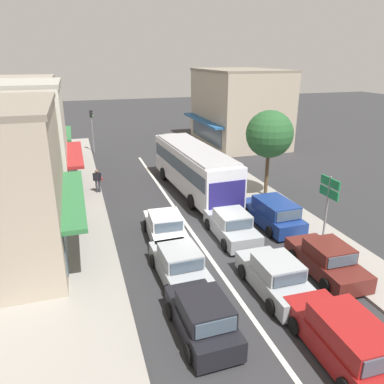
# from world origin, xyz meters

# --- Properties ---
(ground_plane) EXTENTS (140.00, 140.00, 0.00)m
(ground_plane) POSITION_xyz_m (0.00, 0.00, 0.00)
(ground_plane) COLOR #2D2D30
(lane_centre_line) EXTENTS (0.20, 28.00, 0.01)m
(lane_centre_line) POSITION_xyz_m (0.00, 4.00, 0.00)
(lane_centre_line) COLOR silver
(lane_centre_line) RESTS_ON ground
(sidewalk_left) EXTENTS (5.20, 44.00, 0.14)m
(sidewalk_left) POSITION_xyz_m (-6.80, 6.00, 0.07)
(sidewalk_left) COLOR gray
(sidewalk_left) RESTS_ON ground
(kerb_right) EXTENTS (2.80, 44.00, 0.12)m
(kerb_right) POSITION_xyz_m (6.20, 6.00, 0.06)
(kerb_right) COLOR gray
(kerb_right) RESTS_ON ground
(shopfront_mid_block) EXTENTS (9.01, 7.93, 7.59)m
(shopfront_mid_block) POSITION_xyz_m (-10.18, 10.07, 3.79)
(shopfront_mid_block) COLOR silver
(shopfront_mid_block) RESTS_ON ground
(shopfront_far_end) EXTENTS (7.64, 7.20, 7.52)m
(shopfront_far_end) POSITION_xyz_m (-10.18, 17.87, 3.75)
(shopfront_far_end) COLOR beige
(shopfront_far_end) RESTS_ON ground
(building_right_far) EXTENTS (8.42, 11.19, 7.81)m
(building_right_far) POSITION_xyz_m (11.48, 21.06, 3.90)
(building_right_far) COLOR #B2A38E
(building_right_far) RESTS_ON ground
(city_bus) EXTENTS (3.14, 10.97, 3.23)m
(city_bus) POSITION_xyz_m (2.07, 7.42, 1.88)
(city_bus) COLOR silver
(city_bus) RESTS_ON ground
(sedan_behind_bus_near) EXTENTS (1.91, 4.20, 1.47)m
(sedan_behind_bus_near) POSITION_xyz_m (1.62, -4.99, 0.66)
(sedan_behind_bus_near) COLOR #9EA3A8
(sedan_behind_bus_near) RESTS_ON ground
(sedan_queue_gap_filler) EXTENTS (1.94, 4.22, 1.47)m
(sedan_queue_gap_filler) POSITION_xyz_m (1.81, 0.03, 0.66)
(sedan_queue_gap_filler) COLOR #9EA3A8
(sedan_queue_gap_filler) RESTS_ON ground
(sedan_adjacent_lane_lead) EXTENTS (2.00, 4.25, 1.47)m
(sedan_adjacent_lane_lead) POSITION_xyz_m (-1.85, -2.95, 0.66)
(sedan_adjacent_lane_lead) COLOR #9EA3A8
(sedan_adjacent_lane_lead) RESTS_ON ground
(hatchback_adjacent_lane_trail) EXTENTS (1.89, 3.74, 1.54)m
(hatchback_adjacent_lane_trail) POSITION_xyz_m (-2.04, -6.52, 0.71)
(hatchback_adjacent_lane_trail) COLOR black
(hatchback_adjacent_lane_trail) RESTS_ON ground
(wagon_behind_bus_mid) EXTENTS (2.01, 4.54, 1.58)m
(wagon_behind_bus_mid) POSITION_xyz_m (1.86, -8.89, 0.75)
(wagon_behind_bus_mid) COLOR maroon
(wagon_behind_bus_mid) RESTS_ON ground
(sedan_queue_far_back) EXTENTS (2.05, 4.28, 1.47)m
(sedan_queue_far_back) POSITION_xyz_m (-1.57, 0.83, 0.66)
(sedan_queue_far_back) COLOR silver
(sedan_queue_far_back) RESTS_ON ground
(parked_sedan_kerb_front) EXTENTS (1.96, 4.23, 1.47)m
(parked_sedan_kerb_front) POSITION_xyz_m (4.41, -4.46, 0.66)
(parked_sedan_kerb_front) COLOR #561E19
(parked_sedan_kerb_front) RESTS_ON ground
(parked_wagon_kerb_second) EXTENTS (2.04, 4.55, 1.58)m
(parked_wagon_kerb_second) POSITION_xyz_m (4.61, 0.70, 0.75)
(parked_wagon_kerb_second) COLOR navy
(parked_wagon_kerb_second) RESTS_ON ground
(traffic_light_downstreet) EXTENTS (0.32, 0.24, 4.20)m
(traffic_light_downstreet) POSITION_xyz_m (-3.94, 21.25, 2.85)
(traffic_light_downstreet) COLOR gray
(traffic_light_downstreet) RESTS_ON ground
(directional_road_sign) EXTENTS (0.10, 1.40, 3.60)m
(directional_road_sign) POSITION_xyz_m (6.06, -1.97, 2.70)
(directional_road_sign) COLOR gray
(directional_road_sign) RESTS_ON ground
(street_tree_right) EXTENTS (3.08, 3.08, 5.85)m
(street_tree_right) POSITION_xyz_m (6.49, 5.06, 4.29)
(street_tree_right) COLOR brown
(street_tree_right) RESTS_ON ground
(pedestrian_with_handbag_near) EXTENTS (0.66, 0.28, 1.63)m
(pedestrian_with_handbag_near) POSITION_xyz_m (-4.41, 8.94, 1.07)
(pedestrian_with_handbag_near) COLOR #333338
(pedestrian_with_handbag_near) RESTS_ON sidewalk_left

